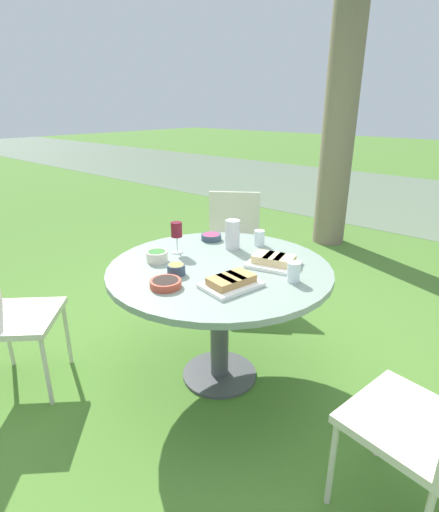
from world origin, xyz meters
TOP-DOWN VIEW (x-y plane):
  - ground_plane at (0.00, 0.00)m, footprint 40.00×40.00m
  - dining_table at (0.00, 0.00)m, footprint 1.26×1.26m
  - chair_near_left at (-0.87, -0.87)m, footprint 0.61×0.61m
  - chair_near_right at (1.20, -0.19)m, footprint 0.48×0.50m
  - chair_far_back at (-0.70, 0.98)m, footprint 0.60×0.60m
  - water_pitcher at (-0.13, 0.27)m, footprint 0.10×0.09m
  - wine_glass at (-0.34, -0.01)m, footprint 0.07×0.07m
  - platter_bread_main at (0.22, -0.17)m, footprint 0.25×0.32m
  - platter_charcuterie at (0.23, 0.20)m, footprint 0.32×0.27m
  - bowl_fries at (-0.10, -0.24)m, footprint 0.10×0.10m
  - bowl_salad at (-0.32, -0.19)m, footprint 0.12×0.12m
  - bowl_olives at (-0.02, -0.38)m, footprint 0.16×0.16m
  - bowl_dip_red at (-0.34, 0.31)m, footprint 0.13×0.13m
  - cup_water_near at (0.42, 0.09)m, footprint 0.07×0.07m
  - cup_water_far at (-0.04, 0.43)m, footprint 0.07×0.07m

SIDE VIEW (x-z plane):
  - ground_plane at x=0.00m, z-range 0.00..0.00m
  - chair_near_left at x=-0.87m, z-range 0.08..0.97m
  - chair_near_right at x=1.20m, z-range 0.08..0.97m
  - chair_far_back at x=-0.70m, z-range 0.08..0.97m
  - dining_table at x=0.00m, z-range 0.27..1.01m
  - bowl_olives at x=-0.02m, z-range 0.74..0.78m
  - bowl_dip_red at x=-0.34m, z-range 0.74..0.78m
  - platter_bread_main at x=0.22m, z-range 0.74..0.79m
  - platter_charcuterie at x=0.23m, z-range 0.74..0.80m
  - bowl_fries at x=-0.10m, z-range 0.74..0.80m
  - bowl_salad at x=-0.32m, z-range 0.74..0.81m
  - cup_water_far at x=-0.04m, z-range 0.74..0.84m
  - cup_water_near at x=0.42m, z-range 0.74..0.84m
  - water_pitcher at x=-0.13m, z-range 0.74..0.92m
  - wine_glass at x=-0.34m, z-range 0.78..0.98m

